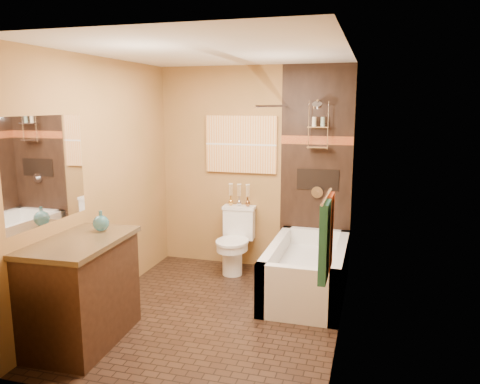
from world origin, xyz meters
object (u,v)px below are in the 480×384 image
(sunset_painting, at_px, (241,144))
(bathtub, at_px, (307,275))
(vanity, at_px, (82,291))
(toilet, at_px, (235,240))

(sunset_painting, xyz_separation_m, bathtub, (0.95, -0.73, -1.33))
(bathtub, distance_m, vanity, 2.34)
(sunset_painting, xyz_separation_m, vanity, (-0.77, -2.29, -1.09))
(toilet, xyz_separation_m, vanity, (-0.77, -2.03, 0.07))
(bathtub, height_order, toilet, toilet)
(toilet, bearing_deg, sunset_painting, 87.11)
(sunset_painting, height_order, toilet, sunset_painting)
(bathtub, distance_m, toilet, 1.07)
(sunset_painting, bearing_deg, bathtub, -37.29)
(bathtub, bearing_deg, sunset_painting, 142.71)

